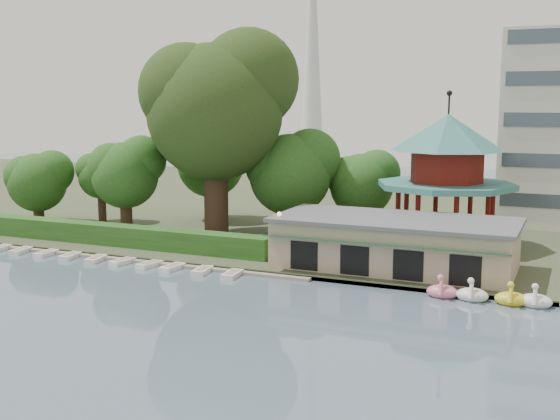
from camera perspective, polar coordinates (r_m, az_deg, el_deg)
The scene contains 13 objects.
ground_plane at distance 40.49m, azimuth -13.06°, elevation -10.50°, with size 220.00×220.00×0.00m, color slate.
shore at distance 86.67m, azimuth 7.75°, elevation 0.15°, with size 220.00×70.00×0.40m, color #424930.
embankment at distance 54.69m, azimuth -2.22°, elevation -5.00°, with size 220.00×0.60×0.30m, color gray.
dock at distance 60.65m, azimuth -12.56°, elevation -3.85°, with size 34.00×1.60×0.24m, color gray.
boathouse at distance 55.18m, azimuth 9.31°, elevation -2.62°, with size 18.60×9.39×3.90m.
pavilion at distance 63.75m, azimuth 13.40°, elevation 3.44°, with size 12.40×12.40×13.50m.
broadcast_tower at distance 183.67m, azimuth 2.65°, elevation 15.38°, with size 8.00×8.00×96.00m.
hedge at distance 64.76m, azimuth -13.04°, elevation -1.99°, with size 30.00×2.00×1.80m, color #2A591E.
lamp_post at distance 54.91m, azimuth -0.06°, elevation -1.53°, with size 0.36×0.36×4.28m.
big_tree at distance 66.81m, azimuth -5.10°, elevation 8.79°, with size 14.16×13.19×19.67m.
small_trees at distance 71.72m, azimuth -5.70°, elevation 3.21°, with size 39.88×17.05×10.33m.
swan_boats at distance 48.78m, azimuth 20.73°, elevation -7.01°, with size 15.85×2.11×1.92m.
moored_rowboats at distance 60.79m, azimuth -14.81°, elevation -3.85°, with size 27.04×2.69×0.36m.
Camera 1 is at (23.04, -30.52, 13.31)m, focal length 45.00 mm.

